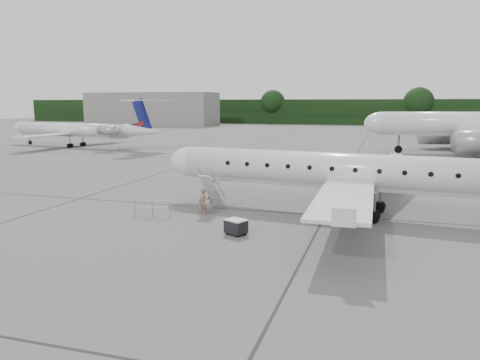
% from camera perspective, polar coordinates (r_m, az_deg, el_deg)
% --- Properties ---
extents(ground, '(320.00, 320.00, 0.00)m').
position_cam_1_polar(ground, '(24.06, 18.11, -7.60)').
color(ground, slate).
rests_on(ground, ground).
extents(treeline, '(260.00, 4.00, 8.00)m').
position_cam_1_polar(treeline, '(153.09, 17.38, 7.89)').
color(treeline, black).
rests_on(treeline, ground).
extents(terminal_building, '(40.00, 14.00, 10.00)m').
position_cam_1_polar(terminal_building, '(150.03, -10.68, 8.51)').
color(terminal_building, slate).
rests_on(terminal_building, ground).
extents(main_regional_jet, '(31.90, 24.57, 7.62)m').
position_cam_1_polar(main_regional_jet, '(29.10, 14.58, 3.11)').
color(main_regional_jet, silver).
rests_on(main_regional_jet, ground).
extents(airstair, '(1.09, 2.29, 2.39)m').
position_cam_1_polar(airstair, '(30.12, -3.44, -1.43)').
color(airstair, silver).
rests_on(airstair, ground).
extents(passenger, '(0.70, 0.63, 1.60)m').
position_cam_1_polar(passenger, '(29.10, -4.55, -2.61)').
color(passenger, '#895B4A').
rests_on(passenger, ground).
extents(safety_railing, '(2.19, 0.42, 1.00)m').
position_cam_1_polar(safety_railing, '(28.88, -10.66, -3.46)').
color(safety_railing, gray).
rests_on(safety_railing, ground).
extents(baggage_cart, '(1.26, 1.17, 0.88)m').
position_cam_1_polar(baggage_cart, '(24.59, -0.50, -5.70)').
color(baggage_cart, black).
rests_on(baggage_cart, ground).
extents(bg_narrowbody, '(36.18, 29.96, 11.27)m').
position_cam_1_polar(bg_narrowbody, '(71.68, 26.61, 7.44)').
color(bg_narrowbody, silver).
rests_on(bg_narrowbody, ground).
extents(bg_regional_left, '(31.17, 24.67, 7.40)m').
position_cam_1_polar(bg_regional_left, '(78.54, -19.95, 6.53)').
color(bg_regional_left, silver).
rests_on(bg_regional_left, ground).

